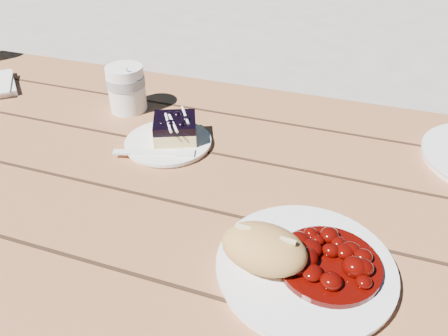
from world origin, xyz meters
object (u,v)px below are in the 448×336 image
(coffee_cup, at_px, (127,89))
(dessert_plate, at_px, (168,143))
(main_plate, at_px, (305,268))
(bread_roll, at_px, (264,248))
(blueberry_cake, at_px, (175,128))
(picnic_table, at_px, (191,239))

(coffee_cup, bearing_deg, dessert_plate, -36.58)
(main_plate, height_order, coffee_cup, coffee_cup)
(main_plate, distance_m, bread_roll, 0.07)
(main_plate, relative_size, blueberry_cake, 2.23)
(picnic_table, height_order, dessert_plate, dessert_plate)
(blueberry_cake, bearing_deg, coffee_cup, 125.82)
(blueberry_cake, distance_m, coffee_cup, 0.19)
(picnic_table, distance_m, bread_roll, 0.33)
(picnic_table, relative_size, blueberry_cake, 18.67)
(picnic_table, relative_size, coffee_cup, 19.65)
(bread_roll, bearing_deg, main_plate, 19.98)
(bread_roll, bearing_deg, coffee_cup, 138.19)
(main_plate, distance_m, coffee_cup, 0.58)
(dessert_plate, bearing_deg, picnic_table, -46.97)
(main_plate, distance_m, dessert_plate, 0.40)
(bread_roll, bearing_deg, blueberry_cake, 132.81)
(bread_roll, distance_m, dessert_plate, 0.37)
(picnic_table, bearing_deg, main_plate, -33.02)
(main_plate, height_order, dessert_plate, main_plate)
(main_plate, distance_m, blueberry_cake, 0.40)
(dessert_plate, xyz_separation_m, coffee_cup, (-0.15, 0.11, 0.05))
(picnic_table, bearing_deg, blueberry_cake, 124.14)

